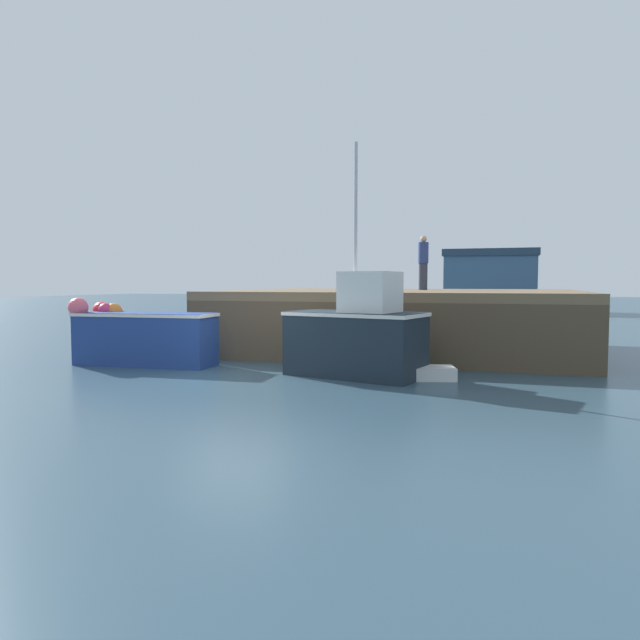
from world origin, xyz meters
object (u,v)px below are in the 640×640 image
at_px(fishing_boat_near_right, 357,335).
at_px(rowboat, 409,373).
at_px(fishing_boat_near_left, 141,335).
at_px(dockworker, 423,263).

distance_m(fishing_boat_near_right, rowboat, 1.45).
bearing_deg(rowboat, fishing_boat_near_left, 178.82).
height_order(fishing_boat_near_left, rowboat, fishing_boat_near_left).
xyz_separation_m(rowboat, dockworker, (-0.60, 6.80, 2.66)).
xyz_separation_m(fishing_boat_near_right, dockworker, (0.61, 6.73, 1.86)).
height_order(fishing_boat_near_left, fishing_boat_near_right, fishing_boat_near_right).
bearing_deg(dockworker, fishing_boat_near_left, -133.88).
relative_size(fishing_boat_near_left, dockworker, 2.20).
distance_m(rowboat, dockworker, 7.32).
xyz_separation_m(fishing_boat_near_left, rowboat, (7.00, -0.14, -0.63)).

